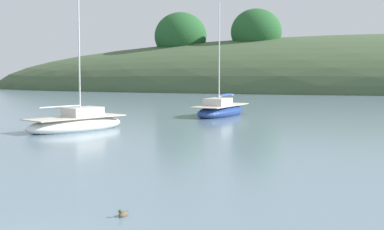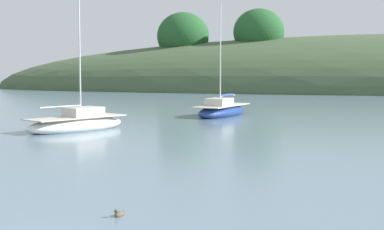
{
  "view_description": "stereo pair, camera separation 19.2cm",
  "coord_description": "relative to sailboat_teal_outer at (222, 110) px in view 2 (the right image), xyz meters",
  "views": [
    {
      "loc": [
        5.78,
        -9.16,
        3.69
      ],
      "look_at": [
        0.0,
        20.0,
        1.2
      ],
      "focal_mm": 52.74,
      "sensor_mm": 36.0,
      "label": 1
    },
    {
      "loc": [
        5.97,
        -9.12,
        3.69
      ],
      "look_at": [
        0.0,
        20.0,
        1.2
      ],
      "focal_mm": 52.74,
      "sensor_mm": 36.0,
      "label": 2
    }
  ],
  "objects": [
    {
      "name": "duck_lone_right",
      "position": [
        1.89,
        -29.71,
        -0.37
      ],
      "size": [
        0.26,
        0.42,
        0.24
      ],
      "color": "brown",
      "rests_on": "ground"
    },
    {
      "name": "sailboat_teal_outer",
      "position": [
        0.0,
        0.0,
        0.0
      ],
      "size": [
        4.09,
        7.3,
        8.9
      ],
      "color": "navy",
      "rests_on": "ground"
    },
    {
      "name": "sailboat_cream_ketch",
      "position": [
        -6.92,
        -11.66,
        -0.01
      ],
      "size": [
        5.3,
        6.91,
        9.62
      ],
      "color": "white",
      "rests_on": "ground"
    }
  ]
}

